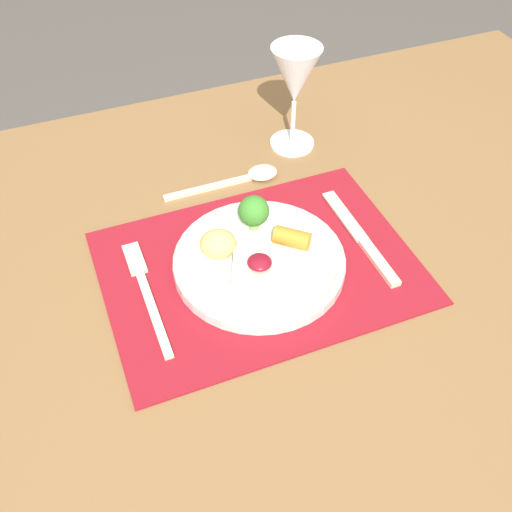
% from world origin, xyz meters
% --- Properties ---
extents(ground_plane, '(8.00, 8.00, 0.00)m').
position_xyz_m(ground_plane, '(0.00, 0.00, 0.00)').
color(ground_plane, '#4C4742').
extents(dining_table, '(1.58, 0.98, 0.77)m').
position_xyz_m(dining_table, '(0.00, 0.00, 0.69)').
color(dining_table, brown).
rests_on(dining_table, ground_plane).
extents(placemat, '(0.44, 0.32, 0.00)m').
position_xyz_m(placemat, '(0.00, 0.00, 0.77)').
color(placemat, maroon).
rests_on(placemat, dining_table).
extents(dinner_plate, '(0.24, 0.24, 0.07)m').
position_xyz_m(dinner_plate, '(-0.00, 0.01, 0.79)').
color(dinner_plate, silver).
rests_on(dinner_plate, placemat).
extents(fork, '(0.02, 0.21, 0.01)m').
position_xyz_m(fork, '(-0.16, 0.02, 0.78)').
color(fork, beige).
rests_on(fork, placemat).
extents(knife, '(0.02, 0.21, 0.01)m').
position_xyz_m(knife, '(0.16, -0.01, 0.78)').
color(knife, beige).
rests_on(knife, placemat).
extents(spoon, '(0.20, 0.04, 0.01)m').
position_xyz_m(spoon, '(0.06, 0.19, 0.78)').
color(spoon, beige).
rests_on(spoon, dining_table).
extents(wine_glass_near, '(0.08, 0.08, 0.18)m').
position_xyz_m(wine_glass_near, '(0.17, 0.26, 0.90)').
color(wine_glass_near, white).
rests_on(wine_glass_near, dining_table).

